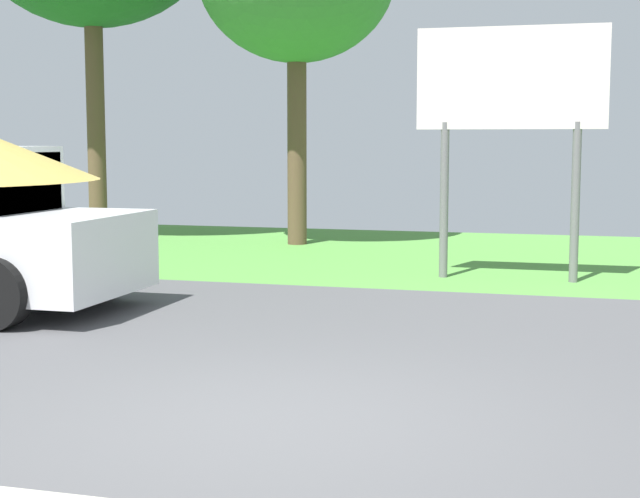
{
  "coord_description": "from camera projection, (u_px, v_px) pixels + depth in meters",
  "views": [
    {
      "loc": [
        2.09,
        -6.2,
        1.96
      ],
      "look_at": [
        0.08,
        1.0,
        1.1
      ],
      "focal_mm": 53.63,
      "sensor_mm": 36.0,
      "label": 1
    }
  ],
  "objects": [
    {
      "name": "ground_plane",
      "position": [
        365.0,
        341.0,
        9.54
      ],
      "size": [
        40.0,
        22.0,
        0.2
      ],
      "color": "#4C4C4F"
    },
    {
      "name": "roadside_billboard",
      "position": [
        511.0,
        96.0,
        13.13
      ],
      "size": [
        2.6,
        0.12,
        3.5
      ],
      "color": "slate",
      "rests_on": "ground_plane"
    }
  ]
}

